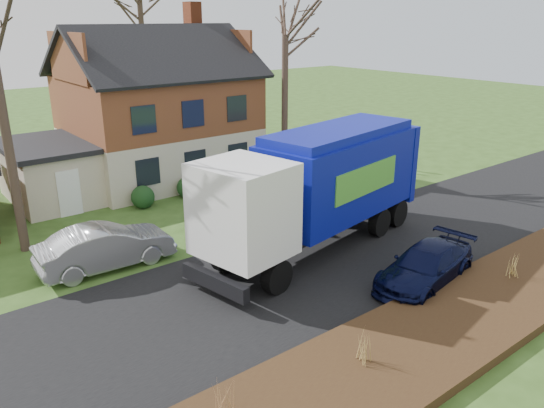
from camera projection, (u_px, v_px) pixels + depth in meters
ground at (298, 274)px, 18.45m from camera, size 120.00×120.00×0.00m
road at (298, 274)px, 18.44m from camera, size 80.00×7.00×0.02m
mulch_verge at (425, 339)px, 14.47m from camera, size 80.00×3.50×0.30m
main_house at (150, 105)px, 28.27m from camera, size 12.95×8.95×9.26m
garbage_truck at (321, 183)px, 19.80m from camera, size 10.88×4.66×4.52m
silver_sedan at (106, 247)px, 18.73m from camera, size 4.79×1.82×1.56m
navy_wagon at (425, 266)px, 17.56m from camera, size 4.72×2.51×1.30m
tree_front_east at (286, 9)px, 26.97m from camera, size 3.92×3.92×10.88m
grass_clump_west at (225, 400)px, 11.25m from camera, size 0.36×0.29×0.95m
grass_clump_mid at (365, 346)px, 13.14m from camera, size 0.31×0.26×0.88m
grass_clump_east at (513, 265)px, 17.52m from camera, size 0.32×0.26×0.79m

